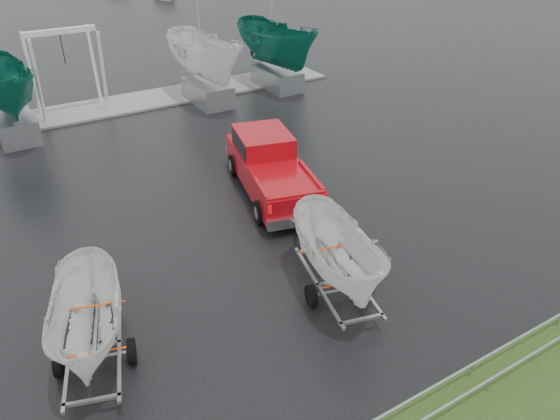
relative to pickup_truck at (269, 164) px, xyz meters
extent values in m
plane|color=black|center=(-4.80, -0.97, -1.03)|extent=(120.00, 120.00, 0.00)
cube|color=gray|center=(-4.80, 12.03, -0.98)|extent=(30.00, 3.00, 0.12)
cube|color=#9B0810|center=(-0.08, -0.31, -0.23)|extent=(3.40, 6.14, 0.95)
cube|color=#9B0810|center=(0.18, 0.71, 0.52)|extent=(2.37, 2.70, 0.85)
cube|color=black|center=(0.18, 0.71, 0.57)|extent=(2.34, 2.46, 0.55)
cube|color=silver|center=(-0.82, -3.18, -0.53)|extent=(2.01, 0.68, 0.35)
cylinder|color=black|center=(-0.53, 1.77, -0.63)|extent=(0.49, 0.85, 0.80)
cylinder|color=black|center=(1.32, 1.30, -0.63)|extent=(0.49, 0.85, 0.80)
cylinder|color=black|center=(-1.48, -1.92, -0.63)|extent=(0.49, 0.85, 0.80)
cylinder|color=black|center=(0.37, -2.40, -0.63)|extent=(0.49, 0.85, 0.80)
cube|color=gray|center=(-2.15, -6.14, -0.58)|extent=(0.98, 3.51, 0.08)
cube|color=gray|center=(-1.08, -6.41, -0.58)|extent=(0.98, 3.51, 0.08)
cylinder|color=gray|center=(-1.67, -6.47, -0.73)|extent=(1.57, 0.48, 0.08)
cylinder|color=black|center=(-2.44, -6.27, -0.73)|extent=(0.32, 0.63, 0.60)
cylinder|color=black|center=(-0.89, -6.67, -0.73)|extent=(0.32, 0.63, 0.60)
imported|color=silver|center=(-1.62, -6.28, 1.68)|extent=(2.04, 2.08, 4.44)
cube|color=#FD4408|center=(-1.42, -5.50, -0.03)|extent=(1.51, 0.43, 0.03)
cube|color=#FD4408|center=(-1.82, -7.05, -0.03)|extent=(1.51, 0.43, 0.03)
cube|color=gray|center=(-8.36, -5.14, -0.58)|extent=(1.16, 3.46, 0.08)
cube|color=gray|center=(-7.31, -5.47, -0.58)|extent=(1.16, 3.46, 0.08)
cylinder|color=gray|center=(-7.90, -5.50, -0.73)|extent=(1.55, 0.56, 0.08)
cylinder|color=black|center=(-8.66, -5.26, -0.73)|extent=(0.35, 0.63, 0.60)
cylinder|color=black|center=(-7.13, -5.74, -0.73)|extent=(0.35, 0.63, 0.60)
imported|color=silver|center=(-7.84, -5.31, 1.54)|extent=(1.98, 2.01, 4.18)
cube|color=#FD4408|center=(-7.60, -4.55, -0.03)|extent=(1.49, 0.51, 0.03)
cube|color=#FD4408|center=(-8.08, -6.07, -0.03)|extent=(1.49, 0.51, 0.03)
cylinder|color=silver|center=(-5.62, 11.23, 0.97)|extent=(0.16, 0.58, 3.99)
cylinder|color=silver|center=(-5.62, 12.83, 0.97)|extent=(0.16, 0.58, 3.99)
cylinder|color=silver|center=(-2.62, 11.23, 0.97)|extent=(0.16, 0.58, 3.99)
cylinder|color=silver|center=(-2.62, 12.83, 0.97)|extent=(0.16, 0.58, 3.99)
cube|color=silver|center=(-4.12, 12.03, 2.97)|extent=(3.30, 0.25, 0.25)
cube|color=gray|center=(-7.08, 10.23, -0.48)|extent=(1.60, 3.20, 1.10)
cube|color=gray|center=(2.25, 10.03, -0.48)|extent=(1.60, 3.20, 1.10)
imported|color=silver|center=(2.25, 10.03, 3.38)|extent=(2.49, 2.56, 6.62)
cube|color=gray|center=(6.67, 10.33, -0.48)|extent=(1.60, 3.20, 1.10)
imported|color=#0C5949|center=(6.67, 10.33, 3.47)|extent=(2.56, 2.63, 6.81)
cylinder|color=gray|center=(-0.80, -10.72, -0.68)|extent=(7.00, 0.06, 0.06)
cylinder|color=gray|center=(-0.80, -10.22, -0.68)|extent=(7.00, 0.06, 0.06)
camera|label=1|loc=(-9.10, -15.45, 8.41)|focal=35.00mm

